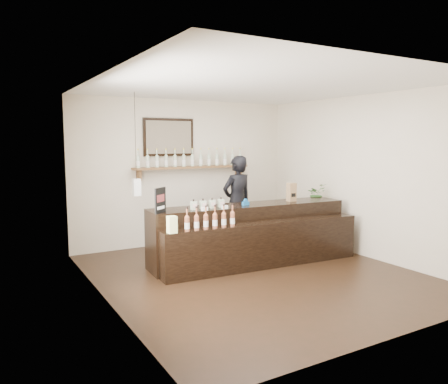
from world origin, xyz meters
TOP-DOWN VIEW (x-y plane):
  - ground at (0.00, 0.00)m, footprint 5.00×5.00m
  - room_shell at (0.00, 0.00)m, footprint 5.00×5.00m
  - back_wall_decor at (-0.14, 2.37)m, footprint 2.66×0.96m
  - counter at (0.34, 0.57)m, footprint 3.47×1.13m
  - promo_sign at (-1.27, 0.62)m, footprint 0.23×0.17m
  - paper_bag at (1.18, 0.64)m, footprint 0.15×0.11m
  - tape_dispenser at (0.24, 0.65)m, footprint 0.13×0.07m
  - side_cabinet at (2.00, 0.91)m, footprint 0.51×0.63m
  - potted_plant at (2.00, 0.91)m, footprint 0.36×0.32m
  - shopkeeper at (0.62, 1.55)m, footprint 0.77×0.55m

SIDE VIEW (x-z plane):
  - ground at x=0.00m, z-range 0.00..0.00m
  - side_cabinet at x=2.00m, z-range 0.00..0.82m
  - counter at x=0.34m, z-range -0.11..1.01m
  - shopkeeper at x=0.62m, z-range 0.00..1.97m
  - tape_dispenser at x=0.24m, z-range 0.95..1.05m
  - potted_plant at x=2.00m, z-range 0.82..1.20m
  - paper_bag at x=1.18m, z-range 0.96..1.28m
  - promo_sign at x=-1.27m, z-range 0.96..1.33m
  - room_shell at x=0.00m, z-range -0.80..4.20m
  - back_wall_decor at x=-0.14m, z-range 0.91..2.60m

